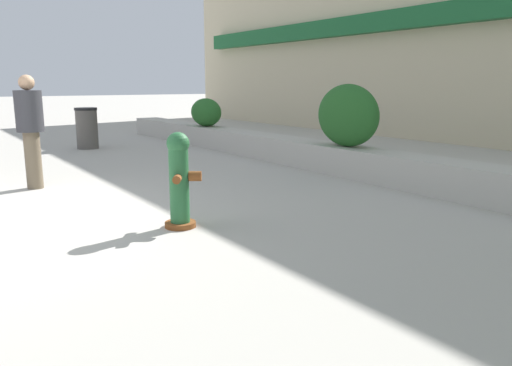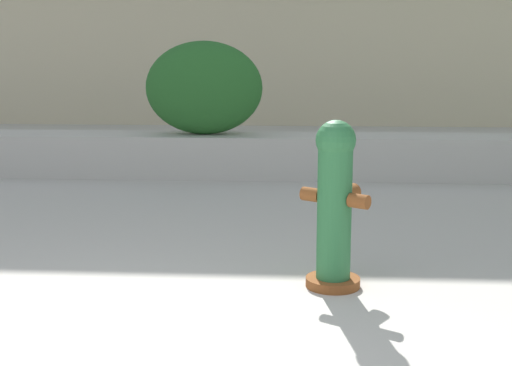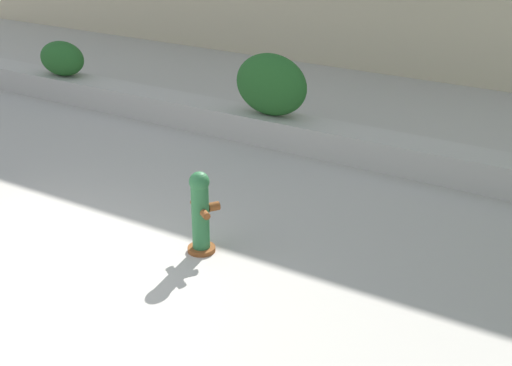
% 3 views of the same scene
% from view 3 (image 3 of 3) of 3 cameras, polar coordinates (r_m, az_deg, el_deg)
% --- Properties ---
extents(planter_wall_low, '(18.00, 0.70, 0.50)m').
position_cam_3_polar(planter_wall_low, '(12.71, 0.88, 4.46)').
color(planter_wall_low, '#B7B2A8').
rests_on(planter_wall_low, ground).
extents(hedge_bush_0, '(1.09, 0.66, 0.72)m').
position_cam_3_polar(hedge_bush_0, '(15.66, -15.26, 9.59)').
color(hedge_bush_0, '#235B23').
rests_on(hedge_bush_0, planter_wall_low).
extents(hedge_bush_1, '(1.38, 0.59, 1.09)m').
position_cam_3_polar(hedge_bush_1, '(12.44, 1.22, 7.87)').
color(hedge_bush_1, '#235B23').
rests_on(hedge_bush_1, planter_wall_low).
extents(fire_hydrant, '(0.49, 0.49, 1.08)m').
position_cam_3_polar(fire_hydrant, '(8.83, -4.45, -2.29)').
color(fire_hydrant, brown).
rests_on(fire_hydrant, ground).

